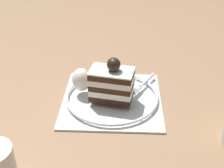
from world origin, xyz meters
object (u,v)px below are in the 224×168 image
object	(u,v)px
dessert_plate	(112,98)
fork	(142,84)
whipped_cream_dollop	(81,79)
cake_slice	(112,83)

from	to	relation	value
dessert_plate	fork	distance (m)	0.09
dessert_plate	fork	xyz separation A→B (m)	(-0.04, 0.08, 0.01)
whipped_cream_dollop	dessert_plate	bearing A→B (deg)	68.66
whipped_cream_dollop	fork	world-z (taller)	whipped_cream_dollop
cake_slice	whipped_cream_dollop	xyz separation A→B (m)	(-0.04, -0.07, -0.01)
cake_slice	whipped_cream_dollop	size ratio (longest dim) A/B	1.92
dessert_plate	cake_slice	xyz separation A→B (m)	(0.01, -0.00, 0.05)
dessert_plate	whipped_cream_dollop	xyz separation A→B (m)	(-0.03, -0.07, 0.04)
cake_slice	whipped_cream_dollop	distance (m)	0.08
dessert_plate	fork	size ratio (longest dim) A/B	2.63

